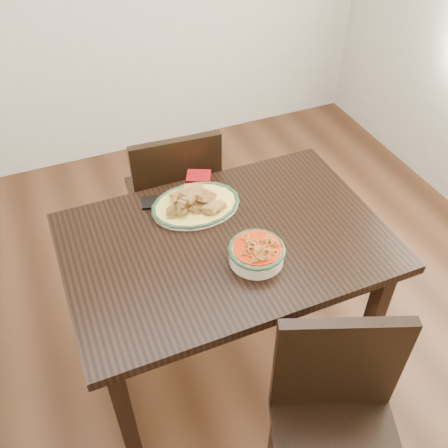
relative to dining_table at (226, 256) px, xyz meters
name	(u,v)px	position (x,y,z in m)	size (l,w,h in m)	color
floor	(222,327)	(0.04, 0.13, -0.66)	(3.50, 3.50, 0.00)	#381F11
dining_table	(226,256)	(0.00, 0.00, 0.00)	(1.24, 0.83, 0.75)	black
chair_far	(175,195)	(-0.02, 0.63, -0.16)	(0.45, 0.45, 0.89)	black
chair_near	(337,421)	(0.10, -0.70, -0.16)	(0.54, 0.54, 0.89)	black
fish_plate	(196,199)	(-0.04, 0.22, 0.14)	(0.37, 0.28, 0.11)	#F5EACF
noodle_bowl	(257,252)	(0.06, -0.15, 0.14)	(0.21, 0.21, 0.08)	silver
smartphone	(159,202)	(-0.17, 0.31, 0.10)	(0.14, 0.08, 0.01)	black
napkin	(199,176)	(0.04, 0.41, 0.10)	(0.10, 0.09, 0.01)	maroon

